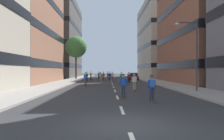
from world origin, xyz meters
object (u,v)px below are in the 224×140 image
Objects in this scene: parked_car_near at (133,77)px; streetlamp_right at (193,48)px; skater_6 at (103,75)px; skater_9 at (123,84)px; skater_5 at (129,77)px; skater_12 at (152,86)px; skater_10 at (87,76)px; skater_1 at (121,77)px; street_tree_near at (76,47)px; skater_2 at (99,75)px; skater_4 at (112,75)px; skater_3 at (110,76)px; skater_0 at (85,78)px; skater_11 at (100,76)px; skater_8 at (134,81)px; skater_7 at (91,76)px; skater_13 at (108,75)px.

streetlamp_right is (2.39, -25.31, 3.44)m from parked_car_near.
skater_6 is 26.69m from skater_9.
skater_12 is at bearing -91.36° from skater_5.
skater_10 is (-5.19, 23.13, 0.03)m from skater_9.
skater_1 is at bearing -69.05° from skater_6.
street_tree_near is 5.47× the size of skater_2.
skater_4 is 1.00× the size of skater_5.
street_tree_near is 10.21m from skater_6.
streetlamp_right is at bearing -71.88° from skater_5.
skater_3 is at bearing -67.21° from skater_2.
skater_2 is 1.00× the size of skater_6.
skater_3 is 8.17m from skater_5.
skater_11 is at bearing 76.42° from skater_0.
parked_car_near is at bearing 95.39° from streetlamp_right.
parked_car_near is at bearing 83.10° from skater_8.
skater_12 is at bearing -94.88° from parked_car_near.
skater_2 is 1.00× the size of skater_4.
skater_8 is (2.30, -19.60, -0.03)m from skater_3.
skater_8 is (-0.66, -11.98, -0.03)m from skater_5.
street_tree_near is 8.83m from skater_7.
street_tree_near is 5.47× the size of skater_13.
skater_7 is 1.00× the size of skater_12.
skater_1 and skater_8 have the same top height.
skater_2 is 14.33m from skater_5.
skater_4 is 6.66m from skater_10.
skater_1 is at bearing -53.73° from street_tree_near.
parked_car_near is 14.77m from street_tree_near.
skater_6 is at bearing 48.15° from skater_10.
skater_1 is at bearing 126.60° from skater_5.
skater_7 is at bearing 115.82° from streetlamp_right.
street_tree_near is 5.47× the size of skater_10.
skater_4 is 1.00× the size of skater_12.
skater_4 is at bearing 41.68° from skater_10.
skater_4 is at bearing 98.08° from skater_1.
skater_8 is (4.69, -25.27, -0.03)m from skater_2.
skater_7 is (-9.04, -1.69, 0.29)m from parked_car_near.
streetlamp_right reaches higher than skater_11.
skater_0 and skater_1 have the same top height.
skater_0 and skater_12 have the same top height.
street_tree_near is 1.50× the size of streetlamp_right.
skater_9 and skater_13 have the same top height.
skater_7 is at bearing 81.89° from skater_10.
skater_0 is at bearing -77.66° from street_tree_near.
skater_6 is (1.10, -3.56, -0.03)m from skater_2.
skater_5 is at bearing -77.41° from skater_4.
skater_10 is (-6.29, 4.80, 0.03)m from skater_1.
skater_4 is 4.59m from skater_7.
skater_2 is at bearing 96.01° from skater_9.
skater_11 is (2.73, -3.57, 0.00)m from skater_10.
skater_2 is 3.73m from skater_6.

